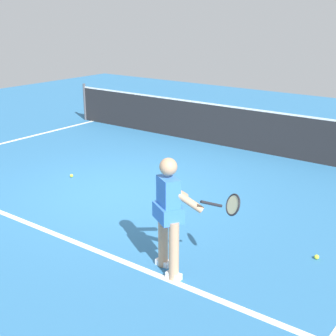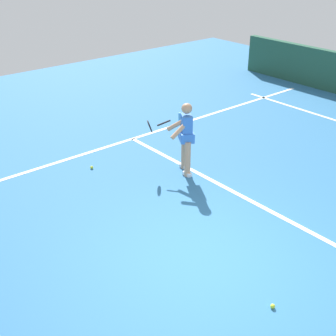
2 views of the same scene
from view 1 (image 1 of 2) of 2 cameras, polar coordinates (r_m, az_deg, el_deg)
name	(u,v)px [view 1 (image 1 of 2)]	position (r m, az deg, el deg)	size (l,w,h in m)	color
ground_plane	(119,192)	(9.07, -5.85, -2.79)	(24.58, 24.58, 0.00)	teal
service_line_marking	(36,226)	(7.90, -15.31, -6.67)	(9.31, 0.10, 0.01)	white
court_net	(226,126)	(11.94, 6.90, 4.98)	(9.99, 0.08, 1.11)	#4C4C51
tennis_player	(171,212)	(6.03, 0.33, -5.19)	(1.07, 0.79, 1.55)	tan
tennis_ball_near	(72,176)	(9.96, -11.33, -0.90)	(0.07, 0.07, 0.07)	#D1E533
tennis_ball_far	(317,257)	(6.99, 17.16, -10.01)	(0.07, 0.07, 0.07)	#D1E533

